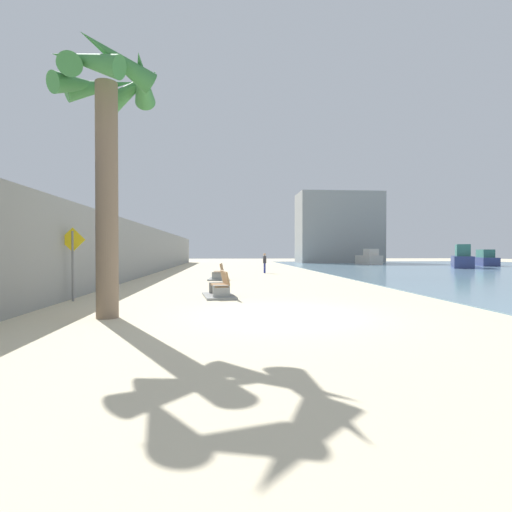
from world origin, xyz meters
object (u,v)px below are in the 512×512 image
pedestrian_sign (73,255)px  bench_near (220,291)px  boat_distant (483,260)px  boat_outer (369,258)px  bench_far (218,276)px  person_walking (265,262)px  boat_mid_bay (462,259)px  palm_tree (106,116)px

pedestrian_sign → bench_near: bearing=9.8°
boat_distant → pedestrian_sign: 46.13m
boat_distant → pedestrian_sign: size_ratio=2.80×
bench_near → pedestrian_sign: bearing=-170.2°
boat_outer → pedestrian_sign: (-23.60, -34.66, 0.80)m
bench_near → bench_far: size_ratio=1.04×
person_walking → pedestrian_sign: 18.45m
bench_far → boat_mid_bay: boat_mid_bay is taller
palm_tree → boat_distant: bearing=44.9°
boat_mid_bay → boat_distant: bearing=40.6°
bench_far → boat_outer: bearing=52.9°
boat_mid_bay → bench_near: bearing=-136.0°
boat_mid_bay → person_walking: bearing=-159.0°
bench_far → person_walking: size_ratio=1.37×
bench_near → palm_tree: bearing=-123.2°
person_walking → boat_outer: size_ratio=0.36×
palm_tree → boat_mid_bay: (27.53, 28.17, -4.30)m
person_walking → boat_outer: 23.77m
palm_tree → bench_near: size_ratio=3.12×
bench_far → boat_distant: bearing=32.9°
boat_mid_bay → boat_outer: size_ratio=1.75×
bench_far → boat_mid_bay: size_ratio=0.28×
palm_tree → pedestrian_sign: (-2.16, 3.51, -3.62)m
bench_far → boat_mid_bay: 28.96m
bench_far → boat_outer: 31.15m
bench_far → boat_distant: boat_distant is taller
bench_near → pedestrian_sign: pedestrian_sign is taller
bench_near → pedestrian_sign: (-5.02, -0.87, 1.35)m
bench_near → boat_outer: size_ratio=0.52×
boat_distant → palm_tree: bearing=-135.1°
person_walking → boat_mid_bay: 22.89m
boat_outer → person_walking: bearing=-130.0°
palm_tree → person_walking: palm_tree is taller
boat_outer → bench_far: bearing=-127.1°
palm_tree → bench_near: (2.86, 4.38, -4.97)m
palm_tree → boat_distant: 47.11m
bench_near → bench_far: bearing=91.2°
boat_distant → pedestrian_sign: (-35.40, -29.56, 0.85)m
bench_near → boat_mid_bay: bearing=44.0°
palm_tree → pedestrian_sign: 5.49m
palm_tree → bench_near: 7.22m
boat_distant → bench_far: bearing=-147.1°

